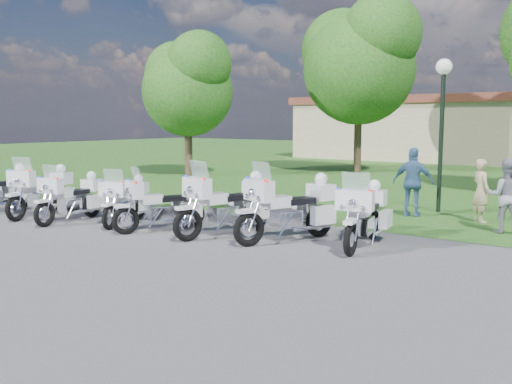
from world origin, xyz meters
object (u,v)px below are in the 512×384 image
Objects in this scene: motorcycle_3 at (127,200)px; motorcycle_4 at (165,203)px; bystander_b at (506,196)px; bystander_c at (413,183)px; motorcycle_7 at (365,214)px; motorcycle_6 at (291,207)px; bystander_a at (481,191)px; motorcycle_2 at (73,197)px; lamp_post at (443,97)px; motorcycle_5 at (228,203)px; motorcycle_1 at (43,190)px.

motorcycle_3 is 1.45m from motorcycle_4.
motorcycle_3 is at bearing 13.83° from bystander_b.
bystander_c reaches higher than motorcycle_3.
motorcycle_4 is at bearing 4.81° from motorcycle_7.
motorcycle_3 is 0.82× the size of motorcycle_6.
motorcycle_3 is at bearing 80.51° from bystander_a.
motorcycle_4 is at bearing -178.61° from motorcycle_2.
motorcycle_3 is 6.07m from motorcycle_7.
lamp_post is 2.30× the size of bystander_c.
motorcycle_2 is at bearing 78.53° from bystander_a.
bystander_c reaches higher than motorcycle_5.
motorcycle_5 reaches higher than motorcycle_1.
bystander_a is at bearing -114.65° from motorcycle_5.
motorcycle_6 reaches higher than motorcycle_5.
motorcycle_2 is 0.94× the size of motorcycle_7.
motorcycle_1 is 0.96× the size of motorcycle_6.
motorcycle_5 is 3.09m from motorcycle_7.
motorcycle_4 is 3.11m from motorcycle_6.
motorcycle_1 is at bearing -140.49° from lamp_post.
motorcycle_7 is at bearing -143.62° from motorcycle_6.
bystander_c is at bearing -81.48° from motorcycle_6.
motorcycle_1 is 10.01m from bystander_c.
bystander_a is at bearing -164.15° from motorcycle_3.
motorcycle_7 is 5.84m from lamp_post.
bystander_c reaches higher than motorcycle_1.
motorcycle_3 is 1.18× the size of bystander_b.
bystander_a is (4.11, 5.07, 0.08)m from motorcycle_5.
bystander_a reaches higher than motorcycle_2.
motorcycle_5 is 7.07m from lamp_post.
lamp_post is (4.24, 6.51, 2.56)m from motorcycle_4.
motorcycle_6 is 0.58× the size of lamp_post.
bystander_a is 1.72m from bystander_c.
bystander_b is (10.70, 4.90, 0.17)m from motorcycle_1.
bystander_a is at bearing -34.74° from lamp_post.
motorcycle_2 is at bearing -135.14° from lamp_post.
motorcycle_1 reaches higher than motorcycle_4.
motorcycle_5 is 6.53m from bystander_a.
bystander_c reaches higher than motorcycle_6.
motorcycle_4 is (2.83, 0.52, 0.01)m from motorcycle_2.
bystander_c reaches higher than motorcycle_4.
motorcycle_3 is 0.48× the size of lamp_post.
motorcycle_4 is (4.22, 0.47, -0.05)m from motorcycle_1.
motorcycle_7 is 3.74m from bystander_b.
motorcycle_4 is 4.68m from motorcycle_7.
bystander_c reaches higher than motorcycle_7.
lamp_post is (5.69, 6.42, 2.61)m from motorcycle_3.
motorcycle_1 is 1.29× the size of bystander_c.
motorcycle_1 reaches higher than motorcycle_2.
bystander_b reaches higher than motorcycle_1.
motorcycle_3 is at bearing -131.53° from lamp_post.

